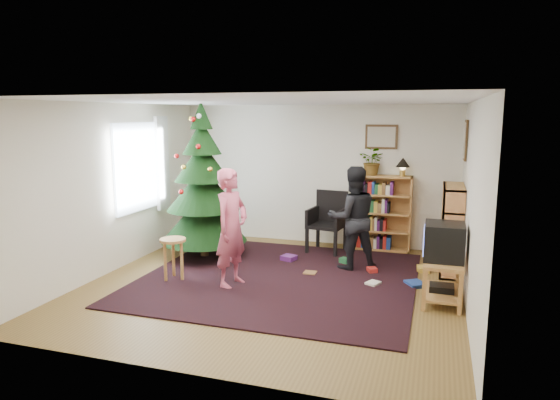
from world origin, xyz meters
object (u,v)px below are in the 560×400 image
(tv_stand, at_px, (442,277))
(potted_plant, at_px, (373,161))
(christmas_tree, at_px, (203,193))
(bookshelf_back, at_px, (383,212))
(table_lamp, at_px, (403,164))
(picture_right, at_px, (466,140))
(crt_tv, at_px, (444,241))
(armchair, at_px, (328,219))
(person_standing, at_px, (232,228))
(picture_back, at_px, (381,137))
(stool, at_px, (173,248))
(bookshelf_right, at_px, (452,228))
(person_by_chair, at_px, (353,218))

(tv_stand, distance_m, potted_plant, 2.83)
(christmas_tree, bearing_deg, bookshelf_back, 25.93)
(christmas_tree, distance_m, table_lamp, 3.37)
(picture_right, distance_m, crt_tv, 2.06)
(christmas_tree, height_order, potted_plant, christmas_tree)
(picture_right, bearing_deg, armchair, 173.50)
(bookshelf_back, height_order, crt_tv, bookshelf_back)
(crt_tv, distance_m, armchair, 2.69)
(armchair, relative_size, person_standing, 0.64)
(picture_back, distance_m, stool, 4.00)
(stool, bearing_deg, table_lamp, 40.93)
(crt_tv, relative_size, person_standing, 0.32)
(armchair, bearing_deg, bookshelf_right, -8.04)
(bookshelf_back, xyz_separation_m, crt_tv, (0.98, -2.26, 0.11))
(potted_plant, xyz_separation_m, table_lamp, (0.50, 0.00, -0.03))
(tv_stand, relative_size, person_standing, 0.52)
(tv_stand, relative_size, stool, 1.39)
(christmas_tree, bearing_deg, picture_back, 28.92)
(table_lamp, bearing_deg, bookshelf_right, -49.17)
(christmas_tree, height_order, tv_stand, christmas_tree)
(bookshelf_right, height_order, armchair, bookshelf_right)
(crt_tv, xyz_separation_m, table_lamp, (-0.68, 2.26, 0.74))
(bookshelf_right, bearing_deg, table_lamp, 40.83)
(picture_back, relative_size, armchair, 0.53)
(stool, distance_m, person_standing, 0.94)
(stool, xyz_separation_m, potted_plant, (2.44, 2.55, 1.07))
(person_standing, bearing_deg, tv_stand, -72.27)
(armchair, xyz_separation_m, potted_plant, (0.69, 0.35, 0.98))
(bookshelf_right, height_order, tv_stand, bookshelf_right)
(person_by_chair, bearing_deg, crt_tv, 117.27)
(tv_stand, relative_size, armchair, 0.82)
(bookshelf_back, height_order, table_lamp, table_lamp)
(person_by_chair, bearing_deg, person_standing, 16.24)
(crt_tv, relative_size, person_by_chair, 0.33)
(crt_tv, distance_m, stool, 3.65)
(bookshelf_right, distance_m, table_lamp, 1.49)
(picture_right, height_order, bookshelf_right, picture_right)
(crt_tv, relative_size, armchair, 0.50)
(picture_back, distance_m, bookshelf_right, 2.05)
(bookshelf_right, distance_m, person_by_chair, 1.47)
(bookshelf_back, distance_m, person_standing, 3.07)
(bookshelf_right, bearing_deg, potted_plant, 54.49)
(bookshelf_right, distance_m, stool, 4.09)
(picture_right, distance_m, christmas_tree, 4.16)
(person_by_chair, height_order, potted_plant, potted_plant)
(christmas_tree, height_order, bookshelf_back, christmas_tree)
(bookshelf_right, distance_m, person_standing, 3.28)
(person_standing, relative_size, potted_plant, 3.37)
(bookshelf_back, relative_size, person_standing, 0.80)
(crt_tv, bearing_deg, picture_back, 113.99)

